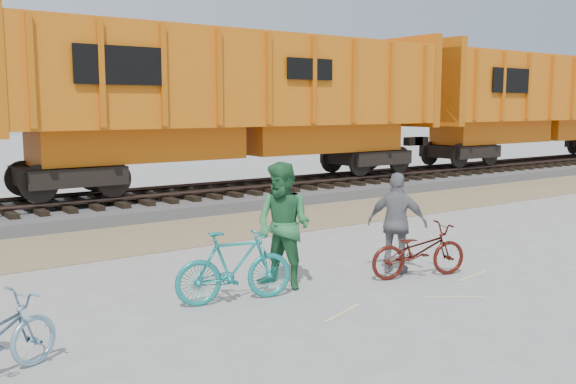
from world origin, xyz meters
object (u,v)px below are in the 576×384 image
at_px(bicycle_teal, 234,267).
at_px(person_man, 283,226).
at_px(hopper_car_center, 239,99).
at_px(hopper_car_right, 539,101).
at_px(bicycle_maroon, 419,251).
at_px(person_woman, 397,223).

bearing_deg(bicycle_teal, person_man, -66.15).
distance_m(hopper_car_center, bicycle_teal, 10.34).
bearing_deg(hopper_car_right, bicycle_teal, -157.27).
bearing_deg(hopper_car_center, bicycle_maroon, -103.36).
bearing_deg(hopper_car_center, person_man, -117.43).
height_order(bicycle_maroon, person_woman, person_woman).
relative_size(hopper_car_center, hopper_car_right, 1.00).
bearing_deg(person_woman, hopper_car_center, -47.16).
height_order(hopper_car_center, hopper_car_right, same).
relative_size(bicycle_teal, person_woman, 1.02).
relative_size(bicycle_maroon, person_woman, 0.99).
height_order(hopper_car_center, bicycle_teal, hopper_car_center).
bearing_deg(person_woman, bicycle_teal, 53.76).
xyz_separation_m(hopper_car_right, bicycle_teal, (-20.31, -8.51, -2.48)).
relative_size(bicycle_teal, person_man, 0.89).
height_order(hopper_car_right, person_woman, hopper_car_right).
height_order(bicycle_teal, person_woman, person_woman).
relative_size(hopper_car_center, person_man, 7.18).
xyz_separation_m(bicycle_maroon, person_man, (-2.15, 0.79, 0.53)).
relative_size(hopper_car_center, person_woman, 8.23).
relative_size(hopper_car_right, person_man, 7.18).
bearing_deg(person_woman, hopper_car_right, -95.83).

